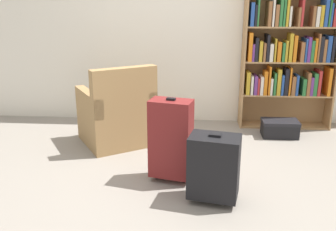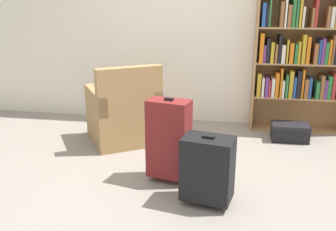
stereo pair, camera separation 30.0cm
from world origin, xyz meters
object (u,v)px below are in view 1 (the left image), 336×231
at_px(armchair, 117,116).
at_px(suitcase_dark_red, 171,139).
at_px(storage_box, 280,128).
at_px(mug, 164,137).
at_px(bookshelf, 290,48).
at_px(suitcase_black, 214,167).

distance_m(armchair, suitcase_dark_red, 1.09).
bearing_deg(suitcase_dark_red, armchair, 127.10).
bearing_deg(storage_box, mug, -169.29).
xyz_separation_m(armchair, mug, (0.51, 0.08, -0.27)).
xyz_separation_m(bookshelf, suitcase_black, (-0.98, -1.95, -0.69)).
bearing_deg(suitcase_dark_red, bookshelf, 50.20).
xyz_separation_m(mug, suitcase_black, (0.50, -1.29, 0.25)).
xyz_separation_m(bookshelf, mug, (-1.48, -0.66, -0.94)).
xyz_separation_m(bookshelf, armchair, (-1.99, -0.74, -0.68)).
distance_m(armchair, suitcase_black, 1.58).
relative_size(bookshelf, suitcase_black, 3.57).
xyz_separation_m(suitcase_dark_red, suitcase_black, (0.36, -0.34, -0.09)).
distance_m(suitcase_dark_red, suitcase_black, 0.51).
relative_size(bookshelf, suitcase_dark_red, 2.69).
distance_m(bookshelf, suitcase_black, 2.28).
bearing_deg(bookshelf, suitcase_dark_red, -129.80).
height_order(bookshelf, armchair, bookshelf).
bearing_deg(storage_box, suitcase_dark_red, -135.27).
height_order(armchair, mug, armchair).
height_order(armchair, storage_box, armchair).
relative_size(mug, suitcase_dark_red, 0.16).
relative_size(bookshelf, armchair, 2.13).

